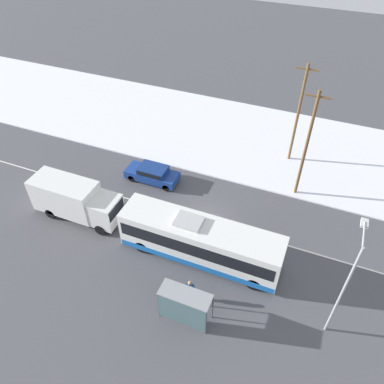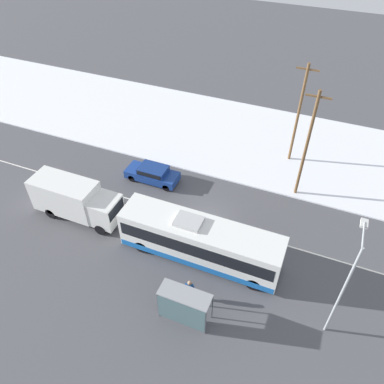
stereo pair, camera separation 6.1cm
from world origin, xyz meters
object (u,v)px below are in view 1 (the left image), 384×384
city_bus (200,241)px  sedan_car (152,173)px  pedestrian_at_stop (190,288)px  utility_pole_snowlot (298,114)px  box_truck (75,199)px  utility_pole_roadside (307,145)px  bus_shelter (184,305)px  streetlamp (347,277)px

city_bus → sedan_car: size_ratio=2.43×
pedestrian_at_stop → utility_pole_snowlot: 17.69m
box_truck → utility_pole_snowlot: size_ratio=0.76×
city_bus → utility_pole_roadside: bearing=61.8°
sedan_car → utility_pole_snowlot: 13.36m
bus_shelter → utility_pole_roadside: 15.05m
city_bus → pedestrian_at_stop: city_bus is taller
box_truck → utility_pole_roadside: bearing=30.7°
sedan_car → pedestrian_at_stop: 12.10m
pedestrian_at_stop → bus_shelter: 1.73m
bus_shelter → utility_pole_roadside: utility_pole_roadside is taller
utility_pole_roadside → utility_pole_snowlot: bearing=107.8°
streetlamp → utility_pole_roadside: bearing=109.7°
city_bus → utility_pole_snowlot: bearing=75.7°
streetlamp → pedestrian_at_stop: bearing=-169.8°
streetlamp → utility_pole_snowlot: utility_pole_snowlot is taller
pedestrian_at_stop → bus_shelter: (0.25, -1.60, 0.63)m
sedan_car → streetlamp: bearing=152.9°
bus_shelter → utility_pole_roadside: bearing=74.0°
box_truck → pedestrian_at_stop: (10.90, -3.53, -0.67)m
city_bus → bus_shelter: (0.89, -4.93, 0.05)m
pedestrian_at_stop → bus_shelter: size_ratio=0.56×
box_truck → pedestrian_at_stop: bearing=-17.9°
bus_shelter → streetlamp: size_ratio=0.41×
utility_pole_snowlot → streetlamp: bearing=-70.8°
city_bus → sedan_car: 9.25m
box_truck → city_bus: bearing=-1.0°
sedan_car → utility_pole_roadside: utility_pole_roadside is taller
pedestrian_at_stop → streetlamp: bearing=10.2°
utility_pole_snowlot → sedan_car: bearing=-143.9°
sedan_car → utility_pole_snowlot: bearing=-143.9°
city_bus → utility_pole_snowlot: utility_pole_snowlot is taller
box_truck → utility_pole_snowlot: (13.75, 13.53, 3.07)m
utility_pole_snowlot → pedestrian_at_stop: bearing=-99.5°
city_bus → pedestrian_at_stop: size_ratio=6.48×
utility_pole_roadside → utility_pole_snowlot: 4.73m
bus_shelter → utility_pole_snowlot: (2.60, 18.65, 3.12)m
sedan_car → streetlamp: size_ratio=0.61×
bus_shelter → pedestrian_at_stop: bearing=99.1°
city_bus → box_truck: (-10.26, 0.19, 0.10)m
sedan_car → utility_pole_snowlot: size_ratio=0.50×
city_bus → bus_shelter: city_bus is taller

